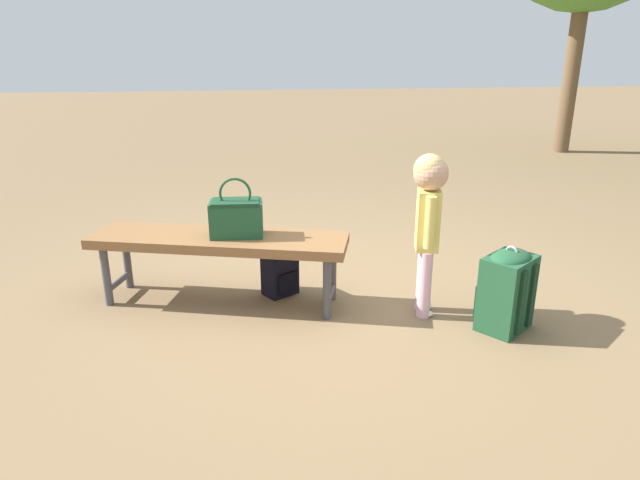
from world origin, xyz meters
TOP-DOWN VIEW (x-y plane):
  - ground_plane at (0.00, 0.00)m, footprint 40.00×40.00m
  - park_bench at (-0.72, 0.08)m, footprint 1.65×0.85m
  - handbag at (-0.60, 0.07)m, footprint 0.33×0.21m
  - child_standing at (0.50, -0.28)m, footprint 0.20×0.26m
  - backpack_large at (0.91, -0.54)m, footprint 0.37×0.36m
  - backpack_small at (-0.34, 0.15)m, footprint 0.26×0.24m

SIDE VIEW (x-z plane):
  - ground_plane at x=0.00m, z-range 0.00..0.00m
  - backpack_small at x=-0.34m, z-range 0.00..0.35m
  - backpack_large at x=0.91m, z-range 0.00..0.51m
  - park_bench at x=-0.72m, z-range 0.17..0.62m
  - handbag at x=-0.60m, z-range 0.39..0.76m
  - child_standing at x=0.50m, z-range 0.17..1.16m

